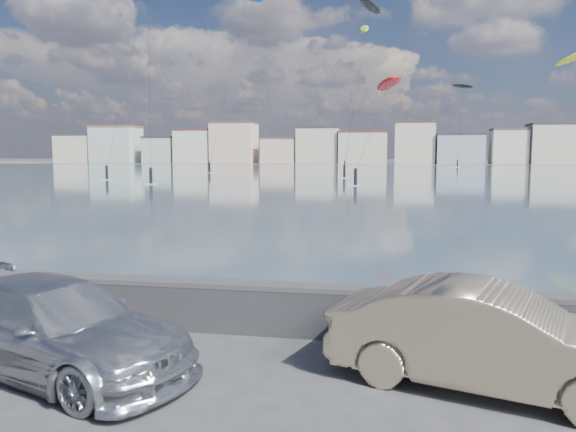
# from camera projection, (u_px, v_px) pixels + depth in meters

# --- Properties ---
(ground) EXTENTS (700.00, 700.00, 0.00)m
(ground) POSITION_uv_depth(u_px,v_px,m) (176.00, 387.00, 8.52)
(ground) COLOR #333335
(ground) RESTS_ON ground
(bay_water) EXTENTS (500.00, 177.00, 0.00)m
(bay_water) POSITION_uv_depth(u_px,v_px,m) (372.00, 174.00, 97.99)
(bay_water) COLOR #3B5560
(bay_water) RESTS_ON ground
(far_shore_strip) EXTENTS (500.00, 60.00, 0.00)m
(far_shore_strip) POSITION_uv_depth(u_px,v_px,m) (381.00, 163.00, 204.08)
(far_shore_strip) COLOR #4C473D
(far_shore_strip) RESTS_ON ground
(seawall) EXTENTS (400.00, 0.36, 1.08)m
(seawall) POSITION_uv_depth(u_px,v_px,m) (227.00, 303.00, 11.10)
(seawall) COLOR #28282B
(seawall) RESTS_ON ground
(far_buildings) EXTENTS (240.79, 13.26, 14.60)m
(far_buildings) POSITION_uv_depth(u_px,v_px,m) (385.00, 146.00, 189.49)
(far_buildings) COLOR beige
(far_buildings) RESTS_ON ground
(car_silver) EXTENTS (5.53, 3.65, 1.49)m
(car_silver) POSITION_uv_depth(u_px,v_px,m) (54.00, 327.00, 9.05)
(car_silver) COLOR #B4B8BD
(car_silver) RESTS_ON ground
(car_champagne) EXTENTS (5.04, 3.01, 1.57)m
(car_champagne) POSITION_uv_depth(u_px,v_px,m) (490.00, 338.00, 8.39)
(car_champagne) COLOR tan
(car_champagne) RESTS_ON ground
(kitesurfer_1) EXTENTS (6.61, 18.60, 23.29)m
(kitesurfer_1) POSITION_uv_depth(u_px,v_px,m) (462.00, 88.00, 154.56)
(kitesurfer_1) COLOR black
(kitesurfer_1) RESTS_ON ground
(kitesurfer_3) EXTENTS (5.80, 15.37, 35.11)m
(kitesurfer_3) POSITION_uv_depth(u_px,v_px,m) (364.00, 31.00, 132.82)
(kitesurfer_3) COLOR #8CD826
(kitesurfer_3) RESTS_ON ground
(kitesurfer_5) EXTENTS (6.11, 17.62, 13.35)m
(kitesurfer_5) POSITION_uv_depth(u_px,v_px,m) (388.00, 84.00, 71.04)
(kitesurfer_5) COLOR red
(kitesurfer_5) RESTS_ON ground
(kitesurfer_12) EXTENTS (5.84, 16.95, 27.76)m
(kitesurfer_12) POSITION_uv_depth(u_px,v_px,m) (370.00, 8.00, 88.46)
(kitesurfer_12) COLOR black
(kitesurfer_12) RESTS_ON ground
(kitesurfer_14) EXTENTS (8.59, 16.87, 36.34)m
(kitesurfer_14) POSITION_uv_depth(u_px,v_px,m) (247.00, 1.00, 111.26)
(kitesurfer_14) COLOR blue
(kitesurfer_14) RESTS_ON ground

